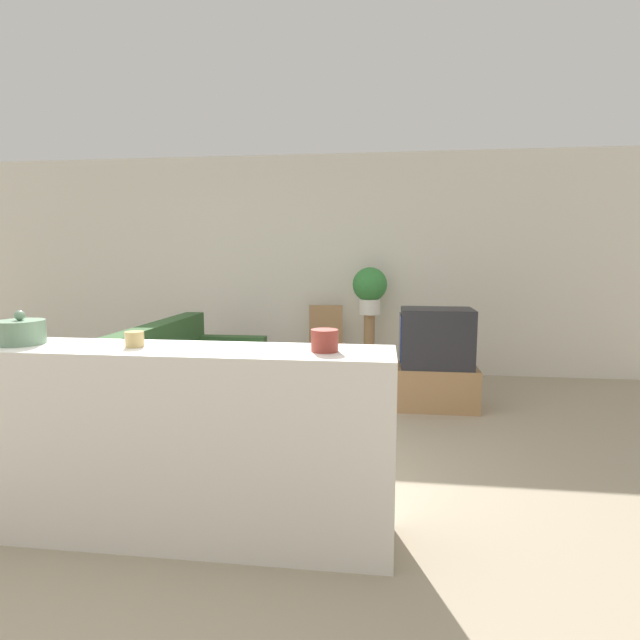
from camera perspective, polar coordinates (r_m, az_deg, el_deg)
ground_plane at (r=3.45m, az=-17.16°, el=-18.22°), size 14.00×14.00×0.00m
wall_back at (r=6.39m, az=-4.87°, el=6.28°), size 9.00×0.06×2.70m
couch at (r=4.79m, az=-14.90°, el=-7.17°), size 0.92×2.05×0.84m
tv_stand at (r=5.02m, az=13.00°, el=-7.45°), size 0.79×0.48×0.41m
television at (r=4.92m, az=13.10°, el=-1.98°), size 0.69×0.46×0.56m
wooden_chair at (r=5.85m, az=0.53°, el=-2.32°), size 0.44×0.44×0.89m
plant_stand at (r=5.92m, az=5.62°, el=-3.13°), size 0.13×0.13×0.79m
potted_plant at (r=5.84m, az=5.71°, el=3.70°), size 0.40×0.40×0.55m
foreground_counter at (r=2.89m, az=-21.28°, el=-12.72°), size 2.80×0.44×1.01m
decorative_bowl at (r=3.06m, az=-31.01°, el=-1.18°), size 0.24×0.24×0.18m
candle_jar at (r=2.72m, az=-20.43°, el=-2.07°), size 0.10×0.10×0.08m
coffee_tin at (r=2.43m, az=0.54°, el=-2.35°), size 0.13×0.13×0.11m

